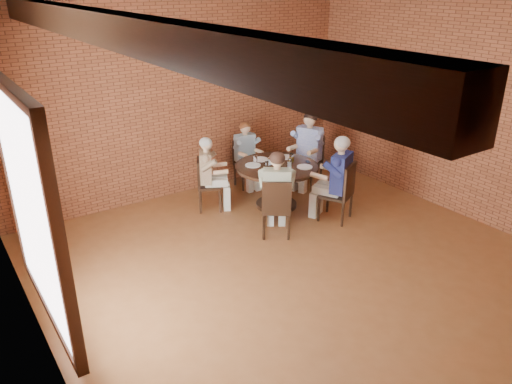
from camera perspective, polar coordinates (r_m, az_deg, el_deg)
floor at (r=6.79m, az=6.33°, el=-9.26°), size 7.00×7.00×0.00m
ceiling at (r=5.74m, az=7.91°, el=20.70°), size 7.00×7.00×0.00m
wall_back at (r=8.88m, az=-8.17°, el=10.44°), size 7.00×0.00×7.00m
wall_left at (r=4.73m, az=-24.28°, el=-3.15°), size 0.00×7.00×7.00m
wall_right at (r=8.49m, az=24.00°, el=8.09°), size 0.00×7.00×7.00m
ceiling_beam at (r=4.50m, az=-17.36°, el=17.59°), size 0.22×6.90×0.26m
window at (r=5.12m, az=-24.34°, el=-1.78°), size 0.10×2.16×2.36m
dining_table at (r=8.45m, az=2.38°, el=1.67°), size 1.40×1.40×0.75m
chair_a at (r=9.43m, az=6.15°, el=3.88°), size 0.60×0.60×0.98m
diner_a at (r=9.30m, az=5.92°, el=4.74°), size 0.86×0.79×1.40m
chair_b at (r=9.35m, az=-1.34°, el=3.55°), size 0.40×0.40×0.88m
diner_b at (r=9.24m, az=-1.13°, el=4.19°), size 0.50×0.60×1.23m
chair_c at (r=8.38m, az=-5.84°, el=1.11°), size 0.53×0.53×0.90m
diner_c at (r=8.33m, az=-5.36°, el=2.02°), size 0.76×0.71×1.26m
chair_d at (r=7.43m, az=2.36°, el=-1.63°), size 0.60×0.60×0.94m
diner_d at (r=7.44m, az=2.38°, el=-0.23°), size 0.82×0.84×1.34m
chair_e at (r=8.05m, az=9.78°, el=0.18°), size 0.62×0.62×0.98m
diner_e at (r=8.01m, az=9.22°, el=1.48°), size 0.83×0.89×1.41m
plate_a at (r=8.75m, az=3.32°, el=4.01°), size 0.26×0.26×0.01m
plate_b at (r=8.62m, az=0.55°, el=3.76°), size 0.26×0.26×0.01m
plate_c at (r=8.35m, az=-0.36°, el=3.09°), size 0.26×0.26×0.01m
plate_d at (r=8.30m, az=5.58°, el=2.87°), size 0.26×0.26×0.01m
glass_a at (r=8.50m, az=4.04°, el=3.86°), size 0.07×0.07×0.14m
glass_b at (r=8.61m, az=2.65°, el=4.14°), size 0.07×0.07×0.14m
glass_c at (r=8.46m, az=-0.07°, el=3.83°), size 0.07×0.07×0.14m
glass_d at (r=8.37m, az=1.61°, el=3.60°), size 0.07×0.07×0.14m
glass_e at (r=8.13m, az=1.24°, el=3.00°), size 0.07×0.07×0.14m
glass_f at (r=7.90m, az=2.69°, el=2.36°), size 0.07×0.07×0.14m
glass_g at (r=8.28m, az=3.86°, el=3.33°), size 0.07×0.07×0.14m
glass_h at (r=8.52m, az=4.12°, el=3.90°), size 0.07×0.07×0.14m
smartphone at (r=8.55m, az=5.97°, el=3.44°), size 0.11×0.14×0.01m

